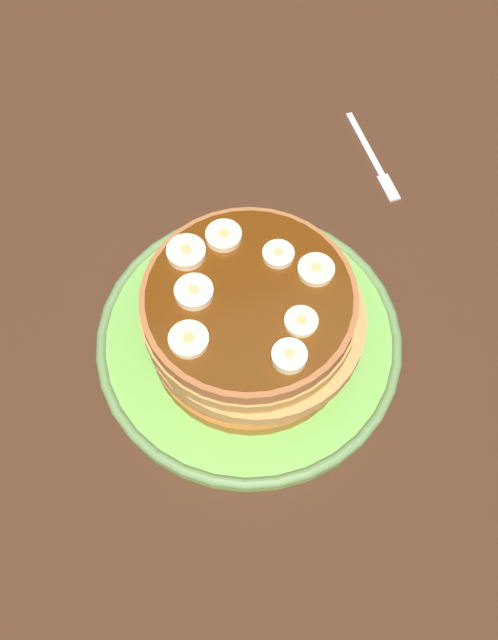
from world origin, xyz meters
TOP-DOWN VIEW (x-y plane):
  - ground_plane at (0.00, 0.00)cm, footprint 140.00×140.00cm
  - plate at (0.00, 0.00)cm, footprint 27.60×27.60cm
  - pancake_stack at (-0.25, -0.10)cm, footprint 18.66×19.04cm
  - banana_slice_0 at (2.51, -3.56)cm, footprint 2.67×2.67cm
  - banana_slice_1 at (-6.37, -0.77)cm, footprint 2.75×2.75cm
  - banana_slice_2 at (0.43, -5.83)cm, footprint 3.04×3.04cm
  - banana_slice_3 at (1.56, 4.08)cm, footprint 3.15×3.15cm
  - banana_slice_4 at (-3.91, -2.83)cm, footprint 2.68×2.68cm
  - banana_slice_5 at (-2.24, 5.81)cm, footprint 3.16×3.16cm
  - banana_slice_6 at (5.85, 0.34)cm, footprint 3.07×3.07cm
  - banana_slice_7 at (5.39, 3.44)cm, footprint 3.28×3.28cm
  - fork at (15.35, -20.46)cm, footprint 13.04×1.79cm

SIDE VIEW (x-z plane):
  - ground_plane at x=0.00cm, z-range -3.00..0.00cm
  - fork at x=15.35cm, z-range 0.00..0.50cm
  - plate at x=0.00cm, z-range 0.06..1.75cm
  - pancake_stack at x=-0.25cm, z-range 1.40..8.72cm
  - banana_slice_4 at x=-3.91cm, z-range 8.53..9.24cm
  - banana_slice_0 at x=2.51cm, z-range 8.53..9.30cm
  - banana_slice_5 at x=-2.24cm, z-range 8.53..9.33cm
  - banana_slice_2 at x=0.43cm, z-range 8.53..9.33cm
  - banana_slice_6 at x=5.85cm, z-range 8.53..9.42cm
  - banana_slice_7 at x=5.39cm, z-range 8.53..9.49cm
  - banana_slice_3 at x=1.56cm, z-range 8.53..9.49cm
  - banana_slice_1 at x=-6.37cm, z-range 8.53..9.60cm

